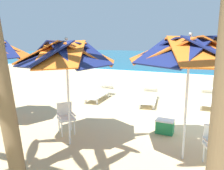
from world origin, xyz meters
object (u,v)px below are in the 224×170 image
object	(u,v)px
sun_lounger_1	(209,98)
cooler_box	(165,126)
beach_umbrella_1	(67,54)
plastic_chair_0	(215,143)
plastic_chair_1	(66,116)
beach_umbrella_0	(190,51)
sun_lounger_2	(149,97)
sun_lounger_3	(99,93)

from	to	relation	value
sun_lounger_1	cooler_box	distance (m)	3.78
beach_umbrella_1	cooler_box	xyz separation A→B (m)	(2.07, 1.69, -2.09)
plastic_chair_0	plastic_chair_1	bearing A→B (deg)	177.89
beach_umbrella_0	sun_lounger_1	bearing A→B (deg)	85.12
cooler_box	sun_lounger_1	bearing A→B (deg)	73.56
beach_umbrella_0	sun_lounger_2	distance (m)	5.02
plastic_chair_0	sun_lounger_3	size ratio (longest dim) A/B	0.40
plastic_chair_0	beach_umbrella_1	xyz separation A→B (m)	(-3.34, -0.43, 1.80)
plastic_chair_0	sun_lounger_3	distance (m)	6.16
plastic_chair_1	cooler_box	distance (m)	2.84
beach_umbrella_1	sun_lounger_2	xyz separation A→B (m)	(0.82, 4.57, -2.01)
sun_lounger_2	beach_umbrella_1	bearing A→B (deg)	-100.22
cooler_box	plastic_chair_0	bearing A→B (deg)	-44.53
beach_umbrella_0	plastic_chair_0	size ratio (longest dim) A/B	3.20
sun_lounger_2	cooler_box	size ratio (longest dim) A/B	4.44
beach_umbrella_0	plastic_chair_0	bearing A→B (deg)	0.42
beach_umbrella_0	sun_lounger_1	world-z (taller)	beach_umbrella_0
beach_umbrella_0	sun_lounger_3	world-z (taller)	beach_umbrella_0
beach_umbrella_1	sun_lounger_3	distance (m)	5.00
beach_umbrella_1	plastic_chair_0	bearing A→B (deg)	7.38
beach_umbrella_0	cooler_box	world-z (taller)	beach_umbrella_0
beach_umbrella_0	plastic_chair_1	xyz separation A→B (m)	(-3.24, 0.15, -1.90)
beach_umbrella_0	beach_umbrella_1	xyz separation A→B (m)	(-2.72, -0.43, -0.10)
cooler_box	sun_lounger_3	bearing A→B (deg)	142.46
beach_umbrella_1	sun_lounger_1	bearing A→B (deg)	59.46
plastic_chair_1	sun_lounger_2	bearing A→B (deg)	71.31
plastic_chair_0	sun_lounger_2	xyz separation A→B (m)	(-2.52, 4.13, -0.22)
sun_lounger_1	plastic_chair_0	bearing A→B (deg)	-87.53
beach_umbrella_0	sun_lounger_1	xyz separation A→B (m)	(0.42, 4.88, -2.11)
plastic_chair_1	sun_lounger_1	size ratio (longest dim) A/B	0.40
plastic_chair_1	sun_lounger_3	world-z (taller)	plastic_chair_1
sun_lounger_1	cooler_box	bearing A→B (deg)	-106.44
plastic_chair_1	sun_lounger_2	xyz separation A→B (m)	(1.35, 3.99, -0.22)
sun_lounger_1	plastic_chair_1	bearing A→B (deg)	-127.70
plastic_chair_1	plastic_chair_0	bearing A→B (deg)	-2.11
plastic_chair_0	sun_lounger_3	world-z (taller)	plastic_chair_0
sun_lounger_1	beach_umbrella_0	bearing A→B (deg)	-94.88
plastic_chair_1	sun_lounger_2	distance (m)	4.22
beach_umbrella_1	cooler_box	distance (m)	3.39
sun_lounger_3	plastic_chair_1	bearing A→B (deg)	-76.99
plastic_chair_1	cooler_box	bearing A→B (deg)	23.27
plastic_chair_1	cooler_box	size ratio (longest dim) A/B	1.73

